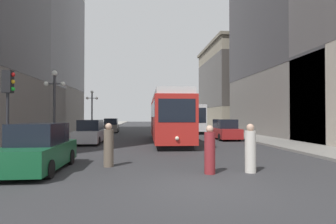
% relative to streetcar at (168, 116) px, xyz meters
% --- Properties ---
extents(ground_plane, '(200.00, 200.00, 0.00)m').
position_rel_streetcar_xyz_m(ground_plane, '(-0.40, -14.56, -2.10)').
color(ground_plane, '#303033').
extents(sidewalk_left, '(3.45, 120.00, 0.15)m').
position_rel_streetcar_xyz_m(sidewalk_left, '(-9.15, 25.44, -2.03)').
color(sidewalk_left, gray).
rests_on(sidewalk_left, ground).
extents(sidewalk_right, '(3.45, 120.00, 0.15)m').
position_rel_streetcar_xyz_m(sidewalk_right, '(8.34, 25.44, -2.03)').
color(sidewalk_right, gray).
rests_on(sidewalk_right, ground).
extents(streetcar, '(2.86, 13.11, 3.89)m').
position_rel_streetcar_xyz_m(streetcar, '(0.00, 0.00, 0.00)').
color(streetcar, black).
rests_on(streetcar, ground).
extents(transit_bus, '(2.90, 12.87, 3.45)m').
position_rel_streetcar_xyz_m(transit_bus, '(3.74, 14.18, -0.15)').
color(transit_bus, black).
rests_on(transit_bus, ground).
extents(parked_car_left_near, '(1.98, 4.27, 1.82)m').
position_rel_streetcar_xyz_m(parked_car_left_near, '(-6.13, 13.50, -1.26)').
color(parked_car_left_near, black).
rests_on(parked_car_left_near, ground).
extents(parked_car_left_mid, '(1.90, 4.49, 1.82)m').
position_rel_streetcar_xyz_m(parked_car_left_mid, '(-6.13, -11.47, -1.26)').
color(parked_car_left_mid, black).
rests_on(parked_car_left_mid, ground).
extents(parked_car_right_far, '(1.95, 4.93, 1.82)m').
position_rel_streetcar_xyz_m(parked_car_right_far, '(5.32, 1.76, -1.26)').
color(parked_car_right_far, black).
rests_on(parked_car_right_far, ground).
extents(parked_car_left_far, '(1.90, 4.74, 1.82)m').
position_rel_streetcar_xyz_m(parked_car_left_far, '(-6.13, -0.81, -1.26)').
color(parked_car_left_far, black).
rests_on(parked_car_left_far, ground).
extents(pedestrian_crossing_near, '(0.41, 0.41, 1.81)m').
position_rel_streetcar_xyz_m(pedestrian_crossing_near, '(-3.56, -10.84, -1.26)').
color(pedestrian_crossing_near, '#6B5B4C').
rests_on(pedestrian_crossing_near, ground).
extents(pedestrian_crossing_far, '(0.41, 0.41, 1.82)m').
position_rel_streetcar_xyz_m(pedestrian_crossing_far, '(1.84, -12.55, -1.25)').
color(pedestrian_crossing_far, beige).
rests_on(pedestrian_crossing_far, ground).
extents(pedestrian_on_sidewalk, '(0.40, 0.40, 1.77)m').
position_rel_streetcar_xyz_m(pedestrian_on_sidewalk, '(0.27, -12.64, -1.28)').
color(pedestrian_on_sidewalk, maroon).
rests_on(pedestrian_on_sidewalk, ground).
extents(traffic_light_near_left, '(0.47, 0.36, 3.88)m').
position_rel_streetcar_xyz_m(traffic_light_near_left, '(-7.81, -10.30, 1.04)').
color(traffic_light_near_left, '#232328').
rests_on(traffic_light_near_left, sidewalk_left).
extents(lamp_post_left_near, '(1.41, 0.36, 5.03)m').
position_rel_streetcar_xyz_m(lamp_post_left_near, '(-8.03, -3.45, 1.39)').
color(lamp_post_left_near, '#333338').
rests_on(lamp_post_left_near, sidewalk_left).
extents(lamp_post_left_far, '(1.41, 0.36, 4.99)m').
position_rel_streetcar_xyz_m(lamp_post_left_far, '(-8.03, 10.52, 1.36)').
color(lamp_post_left_far, '#333338').
rests_on(lamp_post_left_far, sidewalk_left).
extents(building_left_corner, '(14.74, 15.94, 23.31)m').
position_rel_streetcar_xyz_m(building_left_corner, '(-17.95, 12.30, 9.90)').
color(building_left_corner, gray).
rests_on(building_left_corner, ground).
extents(building_right_midblock, '(11.07, 20.50, 27.40)m').
position_rel_streetcar_xyz_m(building_right_midblock, '(15.31, 4.69, 12.02)').
color(building_right_midblock, slate).
rests_on(building_right_midblock, ground).
extents(building_right_far, '(10.71, 17.44, 15.17)m').
position_rel_streetcar_xyz_m(building_right_far, '(15.12, 26.79, 5.68)').
color(building_right_far, gray).
rests_on(building_right_far, ground).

